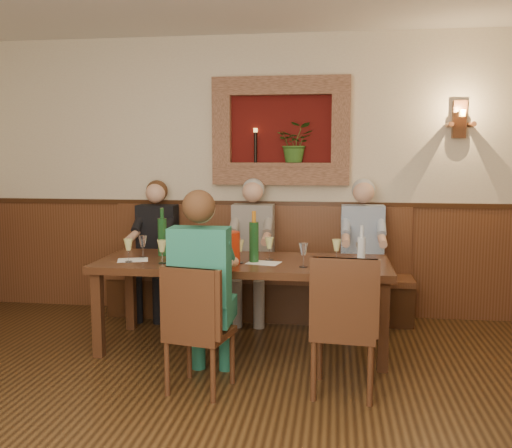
{
  "coord_description": "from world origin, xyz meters",
  "views": [
    {
      "loc": [
        0.75,
        -2.74,
        1.63
      ],
      "look_at": [
        0.1,
        1.9,
        1.05
      ],
      "focal_mm": 40.0,
      "sensor_mm": 36.0,
      "label": 1
    }
  ],
  "objects_px": {
    "wine_bottle_green_a": "(254,241)",
    "person_bench_right": "(362,265)",
    "wine_bottle_green_b": "(162,236)",
    "person_bench_mid": "(252,262)",
    "dining_table": "(243,269)",
    "person_chair_front": "(203,305)",
    "person_bench_left": "(155,261)",
    "chair_near_left": "(199,354)",
    "bench": "(258,284)",
    "spittoon_bucket": "(226,248)",
    "water_bottle": "(361,252)",
    "chair_near_right": "(344,353)"
  },
  "relations": [
    {
      "from": "wine_bottle_green_a",
      "to": "person_bench_right",
      "type": "bearing_deg",
      "value": 44.51
    },
    {
      "from": "wine_bottle_green_a",
      "to": "wine_bottle_green_b",
      "type": "height_order",
      "value": "wine_bottle_green_a"
    },
    {
      "from": "wine_bottle_green_b",
      "to": "person_bench_mid",
      "type": "bearing_deg",
      "value": 46.2
    },
    {
      "from": "dining_table",
      "to": "person_chair_front",
      "type": "distance_m",
      "value": 0.8
    },
    {
      "from": "person_bench_left",
      "to": "person_chair_front",
      "type": "xyz_separation_m",
      "value": [
        0.87,
        -1.62,
        0.01
      ]
    },
    {
      "from": "person_bench_left",
      "to": "chair_near_left",
      "type": "bearing_deg",
      "value": -63.51
    },
    {
      "from": "bench",
      "to": "chair_near_left",
      "type": "relative_size",
      "value": 3.36
    },
    {
      "from": "person_bench_mid",
      "to": "wine_bottle_green_a",
      "type": "relative_size",
      "value": 3.31
    },
    {
      "from": "person_chair_front",
      "to": "wine_bottle_green_b",
      "type": "relative_size",
      "value": 3.35
    },
    {
      "from": "person_chair_front",
      "to": "wine_bottle_green_a",
      "type": "xyz_separation_m",
      "value": [
        0.26,
        0.72,
        0.35
      ]
    },
    {
      "from": "bench",
      "to": "wine_bottle_green_a",
      "type": "height_order",
      "value": "wine_bottle_green_a"
    },
    {
      "from": "spittoon_bucket",
      "to": "bench",
      "type": "bearing_deg",
      "value": 84.06
    },
    {
      "from": "person_bench_mid",
      "to": "water_bottle",
      "type": "distance_m",
      "value": 1.48
    },
    {
      "from": "person_bench_right",
      "to": "water_bottle",
      "type": "xyz_separation_m",
      "value": [
        -0.06,
        -1.05,
        0.31
      ]
    },
    {
      "from": "dining_table",
      "to": "person_bench_right",
      "type": "xyz_separation_m",
      "value": [
        1.01,
        0.84,
        -0.1
      ]
    },
    {
      "from": "chair_near_left",
      "to": "dining_table",
      "type": "bearing_deg",
      "value": 91.35
    },
    {
      "from": "dining_table",
      "to": "chair_near_right",
      "type": "height_order",
      "value": "chair_near_right"
    },
    {
      "from": "chair_near_right",
      "to": "spittoon_bucket",
      "type": "xyz_separation_m",
      "value": [
        -0.94,
        0.65,
        0.6
      ]
    },
    {
      "from": "wine_bottle_green_a",
      "to": "spittoon_bucket",
      "type": "bearing_deg",
      "value": -155.29
    },
    {
      "from": "bench",
      "to": "chair_near_right",
      "type": "height_order",
      "value": "bench"
    },
    {
      "from": "person_bench_right",
      "to": "wine_bottle_green_a",
      "type": "bearing_deg",
      "value": -135.49
    },
    {
      "from": "person_bench_mid",
      "to": "wine_bottle_green_b",
      "type": "xyz_separation_m",
      "value": [
        -0.68,
        -0.71,
        0.35
      ]
    },
    {
      "from": "person_chair_front",
      "to": "water_bottle",
      "type": "bearing_deg",
      "value": 27.12
    },
    {
      "from": "person_bench_left",
      "to": "wine_bottle_green_b",
      "type": "xyz_separation_m",
      "value": [
        0.3,
        -0.71,
        0.36
      ]
    },
    {
      "from": "bench",
      "to": "spittoon_bucket",
      "type": "bearing_deg",
      "value": -95.94
    },
    {
      "from": "person_bench_right",
      "to": "chair_near_left",
      "type": "bearing_deg",
      "value": -124.08
    },
    {
      "from": "person_bench_mid",
      "to": "bench",
      "type": "bearing_deg",
      "value": 64.37
    },
    {
      "from": "person_bench_mid",
      "to": "person_chair_front",
      "type": "relative_size",
      "value": 1.0
    },
    {
      "from": "wine_bottle_green_b",
      "to": "person_chair_front",
      "type": "bearing_deg",
      "value": -57.84
    },
    {
      "from": "person_bench_left",
      "to": "water_bottle",
      "type": "xyz_separation_m",
      "value": [
        1.98,
        -1.05,
        0.32
      ]
    },
    {
      "from": "chair_near_right",
      "to": "person_bench_left",
      "type": "xyz_separation_m",
      "value": [
        -1.85,
        1.65,
        0.28
      ]
    },
    {
      "from": "chair_near_right",
      "to": "person_bench_right",
      "type": "bearing_deg",
      "value": 88.22
    },
    {
      "from": "dining_table",
      "to": "person_bench_mid",
      "type": "relative_size",
      "value": 1.73
    },
    {
      "from": "person_bench_mid",
      "to": "person_chair_front",
      "type": "height_order",
      "value": "person_chair_front"
    },
    {
      "from": "person_bench_right",
      "to": "person_bench_left",
      "type": "bearing_deg",
      "value": 179.97
    },
    {
      "from": "dining_table",
      "to": "person_bench_mid",
      "type": "height_order",
      "value": "person_bench_mid"
    },
    {
      "from": "dining_table",
      "to": "chair_near_left",
      "type": "bearing_deg",
      "value": -100.25
    },
    {
      "from": "dining_table",
      "to": "bench",
      "type": "distance_m",
      "value": 1.01
    },
    {
      "from": "chair_near_left",
      "to": "water_bottle",
      "type": "relative_size",
      "value": 2.66
    },
    {
      "from": "chair_near_right",
      "to": "person_chair_front",
      "type": "distance_m",
      "value": 1.02
    },
    {
      "from": "wine_bottle_green_b",
      "to": "person_bench_left",
      "type": "bearing_deg",
      "value": 112.89
    },
    {
      "from": "bench",
      "to": "person_bench_left",
      "type": "xyz_separation_m",
      "value": [
        -1.03,
        -0.1,
        0.23
      ]
    },
    {
      "from": "bench",
      "to": "person_bench_mid",
      "type": "relative_size",
      "value": 2.16
    },
    {
      "from": "person_bench_mid",
      "to": "water_bottle",
      "type": "height_order",
      "value": "person_bench_mid"
    },
    {
      "from": "person_bench_left",
      "to": "water_bottle",
      "type": "distance_m",
      "value": 2.27
    },
    {
      "from": "wine_bottle_green_a",
      "to": "chair_near_right",
      "type": "bearing_deg",
      "value": -46.05
    },
    {
      "from": "person_bench_left",
      "to": "wine_bottle_green_b",
      "type": "relative_size",
      "value": 3.29
    },
    {
      "from": "dining_table",
      "to": "chair_near_right",
      "type": "distance_m",
      "value": 1.22
    },
    {
      "from": "wine_bottle_green_b",
      "to": "bench",
      "type": "bearing_deg",
      "value": 48.1
    },
    {
      "from": "chair_near_right",
      "to": "chair_near_left",
      "type": "bearing_deg",
      "value": -169.97
    }
  ]
}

